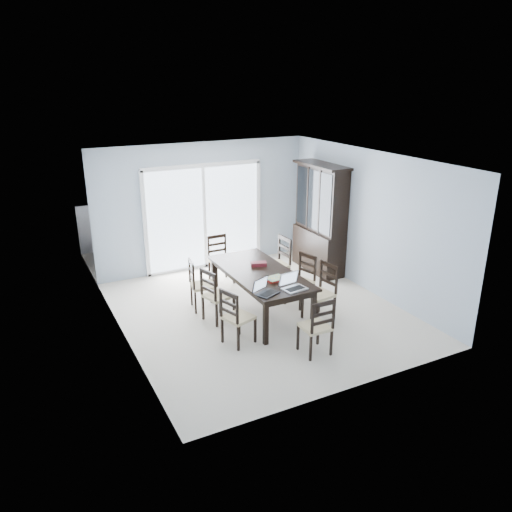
# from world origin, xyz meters

# --- Properties ---
(floor) EXTENTS (5.00, 5.00, 0.00)m
(floor) POSITION_xyz_m (0.00, 0.00, 0.00)
(floor) COLOR beige
(floor) RESTS_ON ground
(ceiling) EXTENTS (5.00, 5.00, 0.00)m
(ceiling) POSITION_xyz_m (0.00, 0.00, 2.60)
(ceiling) COLOR white
(ceiling) RESTS_ON back_wall
(back_wall) EXTENTS (4.50, 0.02, 2.60)m
(back_wall) POSITION_xyz_m (0.00, 2.50, 1.30)
(back_wall) COLOR #9DACBC
(back_wall) RESTS_ON floor
(wall_left) EXTENTS (0.02, 5.00, 2.60)m
(wall_left) POSITION_xyz_m (-2.25, 0.00, 1.30)
(wall_left) COLOR #9DACBC
(wall_left) RESTS_ON floor
(wall_right) EXTENTS (0.02, 5.00, 2.60)m
(wall_right) POSITION_xyz_m (2.25, 0.00, 1.30)
(wall_right) COLOR #9DACBC
(wall_right) RESTS_ON floor
(balcony) EXTENTS (4.50, 2.00, 0.10)m
(balcony) POSITION_xyz_m (0.00, 3.50, -0.05)
(balcony) COLOR gray
(balcony) RESTS_ON ground
(railing) EXTENTS (4.50, 0.06, 1.10)m
(railing) POSITION_xyz_m (0.00, 4.50, 0.55)
(railing) COLOR #99999E
(railing) RESTS_ON balcony
(dining_table) EXTENTS (1.00, 2.20, 0.75)m
(dining_table) POSITION_xyz_m (0.00, 0.00, 0.67)
(dining_table) COLOR black
(dining_table) RESTS_ON floor
(china_hutch) EXTENTS (0.50, 1.38, 2.20)m
(china_hutch) POSITION_xyz_m (2.02, 1.25, 1.07)
(china_hutch) COLOR black
(china_hutch) RESTS_ON floor
(sliding_door) EXTENTS (2.52, 0.05, 2.18)m
(sliding_door) POSITION_xyz_m (0.00, 2.48, 1.09)
(sliding_door) COLOR silver
(sliding_door) RESTS_ON floor
(chair_left_near) EXTENTS (0.50, 0.49, 1.03)m
(chair_left_near) POSITION_xyz_m (-0.84, -0.80, 0.54)
(chair_left_near) COLOR black
(chair_left_near) RESTS_ON floor
(chair_left_mid) EXTENTS (0.50, 0.49, 1.06)m
(chair_left_mid) POSITION_xyz_m (-0.82, 0.04, 0.56)
(chair_left_mid) COLOR black
(chair_left_mid) RESTS_ON floor
(chair_left_far) EXTENTS (0.46, 0.45, 1.04)m
(chair_left_far) POSITION_xyz_m (-0.88, 0.61, 0.55)
(chair_left_far) COLOR black
(chair_left_far) RESTS_ON floor
(chair_right_near) EXTENTS (0.48, 0.47, 1.09)m
(chair_right_near) POSITION_xyz_m (0.84, -0.65, 0.58)
(chair_right_near) COLOR black
(chair_right_near) RESTS_ON floor
(chair_right_mid) EXTENTS (0.49, 0.48, 1.03)m
(chair_right_mid) POSITION_xyz_m (0.85, -0.01, 0.55)
(chair_right_mid) COLOR black
(chair_right_mid) RESTS_ON floor
(chair_right_far) EXTENTS (0.46, 0.45, 1.14)m
(chair_right_far) POSITION_xyz_m (0.84, 0.80, 0.60)
(chair_right_far) COLOR black
(chair_right_far) RESTS_ON floor
(chair_end_near) EXTENTS (0.39, 0.40, 1.03)m
(chair_end_near) POSITION_xyz_m (0.10, -1.62, 0.54)
(chair_end_near) COLOR black
(chair_end_near) RESTS_ON floor
(chair_end_far) EXTENTS (0.40, 0.42, 1.06)m
(chair_end_far) POSITION_xyz_m (-0.05, 1.62, 0.56)
(chair_end_far) COLOR black
(chair_end_far) RESTS_ON floor
(laptop_dark) EXTENTS (0.40, 0.35, 0.23)m
(laptop_dark) POSITION_xyz_m (-0.32, -0.87, 0.81)
(laptop_dark) COLOR black
(laptop_dark) RESTS_ON dining_table
(laptop_silver) EXTENTS (0.39, 0.29, 0.24)m
(laptop_silver) POSITION_xyz_m (0.13, -0.90, 0.81)
(laptop_silver) COLOR silver
(laptop_silver) RESTS_ON dining_table
(book_stack) EXTENTS (0.31, 0.25, 0.05)m
(book_stack) POSITION_xyz_m (0.04, -0.45, 0.77)
(book_stack) COLOR maroon
(book_stack) RESTS_ON dining_table
(cell_phone) EXTENTS (0.13, 0.07, 0.01)m
(cell_phone) POSITION_xyz_m (0.10, -1.00, 0.76)
(cell_phone) COLOR black
(cell_phone) RESTS_ON dining_table
(game_box) EXTENTS (0.29, 0.21, 0.07)m
(game_box) POSITION_xyz_m (0.10, 0.24, 0.78)
(game_box) COLOR #531020
(game_box) RESTS_ON dining_table
(hot_tub) EXTENTS (2.11, 1.92, 1.03)m
(hot_tub) POSITION_xyz_m (-0.34, 3.57, 0.52)
(hot_tub) COLOR maroon
(hot_tub) RESTS_ON balcony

